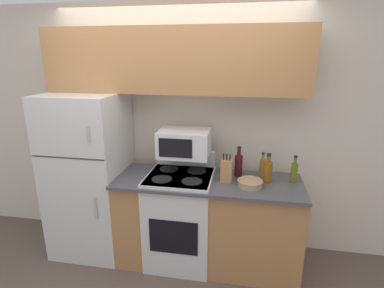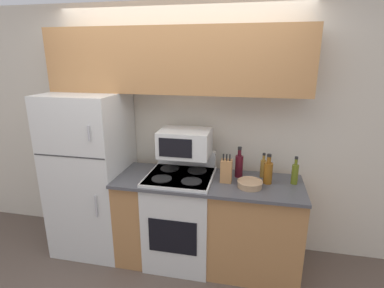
{
  "view_description": "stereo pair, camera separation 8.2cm",
  "coord_description": "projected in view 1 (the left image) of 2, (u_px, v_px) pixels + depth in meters",
  "views": [
    {
      "loc": [
        0.69,
        -2.31,
        2.04
      ],
      "look_at": [
        0.22,
        0.27,
        1.26
      ],
      "focal_mm": 28.0,
      "sensor_mm": 36.0,
      "label": 1
    },
    {
      "loc": [
        0.77,
        -2.3,
        2.04
      ],
      "look_at": [
        0.22,
        0.27,
        1.26
      ],
      "focal_mm": 28.0,
      "sensor_mm": 36.0,
      "label": 2
    }
  ],
  "objects": [
    {
      "name": "lower_cabinets",
      "position": [
        207.0,
        221.0,
        2.97
      ],
      "size": [
        1.76,
        0.64,
        0.91
      ],
      "color": "#B27A47",
      "rests_on": "ground_plane"
    },
    {
      "name": "refrigerator",
      "position": [
        90.0,
        175.0,
        3.12
      ],
      "size": [
        0.74,
        0.72,
        1.69
      ],
      "color": "silver",
      "rests_on": "ground_plane"
    },
    {
      "name": "wall_back",
      "position": [
        180.0,
        129.0,
        3.21
      ],
      "size": [
        8.0,
        0.05,
        2.55
      ],
      "color": "beige",
      "rests_on": "ground_plane"
    },
    {
      "name": "microwave",
      "position": [
        185.0,
        143.0,
        2.88
      ],
      "size": [
        0.49,
        0.37,
        0.25
      ],
      "color": "silver",
      "rests_on": "stove"
    },
    {
      "name": "bowl",
      "position": [
        250.0,
        183.0,
        2.68
      ],
      "size": [
        0.23,
        0.23,
        0.06
      ],
      "color": "tan",
      "rests_on": "lower_cabinets"
    },
    {
      "name": "ground_plane",
      "position": [
        165.0,
        276.0,
        2.88
      ],
      "size": [
        12.0,
        12.0,
        0.0
      ],
      "primitive_type": "plane",
      "color": "brown"
    },
    {
      "name": "bottle_olive_oil",
      "position": [
        294.0,
        172.0,
        2.74
      ],
      "size": [
        0.06,
        0.06,
        0.26
      ],
      "color": "#5B6619",
      "rests_on": "lower_cabinets"
    },
    {
      "name": "bottle_wine_red",
      "position": [
        239.0,
        165.0,
        2.88
      ],
      "size": [
        0.08,
        0.08,
        0.3
      ],
      "color": "#470F19",
      "rests_on": "lower_cabinets"
    },
    {
      "name": "stove",
      "position": [
        180.0,
        217.0,
        3.0
      ],
      "size": [
        0.63,
        0.62,
        1.1
      ],
      "color": "silver",
      "rests_on": "ground_plane"
    },
    {
      "name": "bottle_vinegar",
      "position": [
        262.0,
        167.0,
        2.89
      ],
      "size": [
        0.06,
        0.06,
        0.24
      ],
      "color": "olive",
      "rests_on": "lower_cabinets"
    },
    {
      "name": "knife_block",
      "position": [
        226.0,
        170.0,
        2.77
      ],
      "size": [
        0.1,
        0.1,
        0.27
      ],
      "color": "#B27A47",
      "rests_on": "lower_cabinets"
    },
    {
      "name": "bottle_whiskey",
      "position": [
        268.0,
        171.0,
        2.75
      ],
      "size": [
        0.08,
        0.08,
        0.28
      ],
      "color": "brown",
      "rests_on": "lower_cabinets"
    },
    {
      "name": "upper_cabinets",
      "position": [
        174.0,
        61.0,
        2.81
      ],
      "size": [
        2.5,
        0.36,
        0.6
      ],
      "color": "#B27A47",
      "rests_on": "refrigerator"
    }
  ]
}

